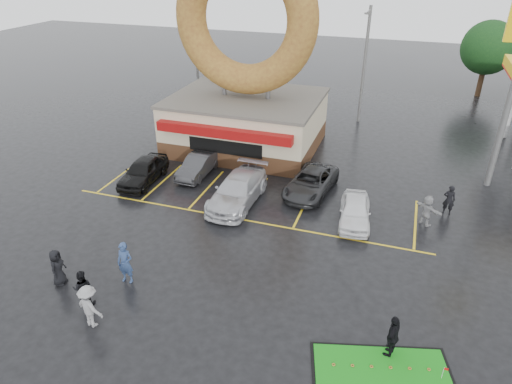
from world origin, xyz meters
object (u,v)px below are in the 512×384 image
(dumpster, at_px, (179,139))
(person_cameraman, at_px, (393,337))
(car_silver, at_px, (238,190))
(streetlight_mid, at_px, (364,63))
(donut_shop, at_px, (246,86))
(person_blue, at_px, (125,263))
(putting_green, at_px, (381,368))
(car_grey, at_px, (311,182))
(car_dgrey, at_px, (198,165))
(car_black, at_px, (143,171))
(car_white, at_px, (355,211))
(streetlight_left, at_px, (196,54))

(dumpster, bearing_deg, person_cameraman, -27.76)
(car_silver, bearing_deg, streetlight_mid, 74.53)
(donut_shop, distance_m, dumpster, 6.16)
(person_blue, bearing_deg, putting_green, -9.44)
(car_grey, bearing_deg, car_dgrey, -173.32)
(donut_shop, bearing_deg, car_black, -118.88)
(car_dgrey, xyz_separation_m, putting_green, (12.42, -11.80, -0.62))
(putting_green, bearing_deg, streetlight_mid, 99.35)
(streetlight_mid, relative_size, car_grey, 1.86)
(car_grey, bearing_deg, dumpster, 167.85)
(person_cameraman, xyz_separation_m, dumpster, (-15.87, 14.65, -0.24))
(car_silver, height_order, dumpster, car_silver)
(car_white, height_order, dumpster, car_white)
(streetlight_mid, distance_m, car_white, 16.46)
(streetlight_left, xyz_separation_m, dumpster, (2.50, -8.73, -4.13))
(streetlight_left, xyz_separation_m, car_dgrey, (5.71, -12.33, -4.13))
(donut_shop, height_order, car_dgrey, donut_shop)
(streetlight_left, relative_size, car_dgrey, 2.26)
(streetlight_left, height_order, person_cameraman, streetlight_left)
(dumpster, bearing_deg, person_blue, -56.51)
(car_grey, xyz_separation_m, putting_green, (5.16, -11.76, -0.63))
(car_black, bearing_deg, person_cameraman, -33.50)
(car_dgrey, bearing_deg, car_silver, -33.14)
(car_white, bearing_deg, person_cameraman, -80.68)
(car_black, height_order, person_cameraman, person_cameraman)
(car_black, bearing_deg, streetlight_left, 98.61)
(donut_shop, xyz_separation_m, dumpster, (-4.50, -1.79, -3.81))
(streetlight_mid, xyz_separation_m, putting_green, (4.14, -25.13, -4.74))
(donut_shop, relative_size, car_black, 3.12)
(streetlight_left, relative_size, streetlight_mid, 1.00)
(streetlight_left, relative_size, putting_green, 1.75)
(dumpster, bearing_deg, streetlight_mid, 55.21)
(car_white, distance_m, dumpster, 14.71)
(dumpster, bearing_deg, donut_shop, 36.63)
(donut_shop, xyz_separation_m, car_black, (-4.06, -7.36, -3.73))
(streetlight_left, xyz_separation_m, person_blue, (7.23, -22.85, -3.80))
(donut_shop, distance_m, streetlight_left, 9.87)
(putting_green, bearing_deg, dumpster, 135.45)
(streetlight_mid, distance_m, person_blue, 25.08)
(donut_shop, bearing_deg, car_grey, -42.16)
(donut_shop, xyz_separation_m, car_silver, (2.34, -7.92, -3.67))
(car_black, height_order, car_white, car_black)
(donut_shop, bearing_deg, putting_green, -57.05)
(donut_shop, height_order, dumpster, donut_shop)
(person_cameraman, bearing_deg, car_black, -104.71)
(car_silver, bearing_deg, streetlight_left, 123.05)
(car_grey, relative_size, dumpster, 2.69)
(person_blue, distance_m, person_cameraman, 11.15)
(person_cameraman, height_order, dumpster, person_cameraman)
(dumpster, relative_size, putting_green, 0.35)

